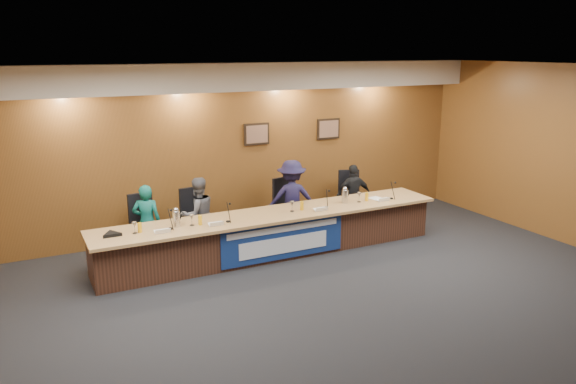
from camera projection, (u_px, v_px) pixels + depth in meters
name	position (u px, v px, depth m)	size (l,w,h in m)	color
floor	(348.00, 310.00, 7.62)	(10.00, 10.00, 0.00)	black
ceiling	(355.00, 70.00, 6.82)	(10.00, 8.00, 0.04)	silver
wall_back	(237.00, 148.00, 10.69)	(10.00, 0.04, 3.20)	brown
soffit	(240.00, 77.00, 10.13)	(10.00, 0.50, 0.50)	beige
dais_body	(273.00, 235.00, 9.61)	(6.00, 0.80, 0.70)	#402317
dais_top	(274.00, 215.00, 9.48)	(6.10, 0.95, 0.05)	#AB7E4A
banner	(284.00, 240.00, 9.25)	(2.20, 0.02, 0.65)	navy
banner_text_upper	(284.00, 229.00, 9.18)	(2.00, 0.01, 0.10)	silver
banner_text_lower	(284.00, 245.00, 9.25)	(1.60, 0.01, 0.28)	silver
wall_photo_left	(257.00, 134.00, 10.77)	(0.52, 0.04, 0.42)	black
wall_photo_right	(328.00, 129.00, 11.47)	(0.52, 0.04, 0.42)	black
panelist_a	(147.00, 222.00, 9.32)	(0.47, 0.31, 1.29)	#0E5950
panelist_b	(198.00, 215.00, 9.71)	(0.64, 0.50, 1.32)	#55545B
panelist_c	(292.00, 198.00, 10.48)	(0.94, 0.54, 1.45)	#1A1637
panelist_d	(353.00, 195.00, 11.10)	(0.73, 0.30, 1.24)	black
office_chair_a	(146.00, 230.00, 9.45)	(0.48, 0.48, 0.08)	black
office_chair_b	(197.00, 223.00, 9.84)	(0.48, 0.48, 0.08)	black
office_chair_c	(289.00, 210.00, 10.63)	(0.48, 0.48, 0.08)	black
office_chair_d	(351.00, 201.00, 11.22)	(0.48, 0.48, 0.08)	black
nameplate_a	(163.00, 231.00, 8.41)	(0.24, 0.06, 0.09)	white
microphone_a	(171.00, 229.00, 8.62)	(0.07, 0.07, 0.02)	black
juice_glass_a	(140.00, 228.00, 8.46)	(0.06, 0.06, 0.15)	gold
water_glass_a	(135.00, 228.00, 8.41)	(0.08, 0.08, 0.18)	silver
nameplate_b	(217.00, 223.00, 8.77)	(0.24, 0.06, 0.09)	white
microphone_b	(228.00, 221.00, 8.98)	(0.07, 0.07, 0.02)	black
juice_glass_b	(200.00, 220.00, 8.82)	(0.06, 0.06, 0.15)	gold
water_glass_b	(192.00, 220.00, 8.78)	(0.08, 0.08, 0.18)	silver
nameplate_c	(322.00, 209.00, 9.56)	(0.24, 0.06, 0.09)	white
microphone_c	(326.00, 207.00, 9.77)	(0.07, 0.07, 0.02)	black
juice_glass_c	(302.00, 206.00, 9.64)	(0.06, 0.06, 0.15)	gold
water_glass_c	(292.00, 206.00, 9.54)	(0.08, 0.08, 0.18)	silver
nameplate_d	(384.00, 199.00, 10.17)	(0.24, 0.06, 0.09)	white
microphone_d	(391.00, 198.00, 10.36)	(0.07, 0.07, 0.02)	black
juice_glass_d	(367.00, 197.00, 10.21)	(0.06, 0.06, 0.15)	gold
water_glass_d	(359.00, 197.00, 10.12)	(0.08, 0.08, 0.18)	silver
carafe_left	(176.00, 219.00, 8.73)	(0.12, 0.12, 0.25)	silver
carafe_right	(345.00, 196.00, 10.06)	(0.12, 0.12, 0.24)	silver
speakerphone	(112.00, 234.00, 8.32)	(0.32, 0.32, 0.05)	black
paper_stack	(377.00, 199.00, 10.36)	(0.22, 0.30, 0.01)	white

